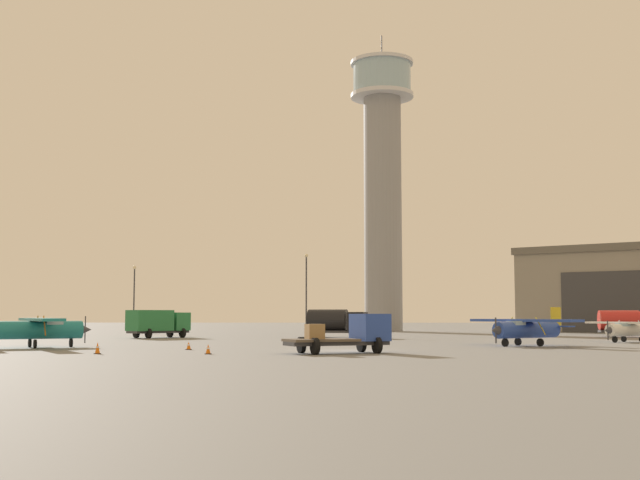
% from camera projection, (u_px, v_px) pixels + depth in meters
% --- Properties ---
extents(ground_plane, '(400.00, 400.00, 0.00)m').
position_uv_depth(ground_plane, '(353.00, 351.00, 54.08)').
color(ground_plane, slate).
extents(control_tower, '(9.33, 9.33, 44.18)m').
position_uv_depth(control_tower, '(383.00, 174.00, 120.66)').
color(control_tower, gray).
rests_on(control_tower, ground_plane).
extents(airplane_blue, '(7.77, 8.87, 2.96)m').
position_uv_depth(airplane_blue, '(528.00, 328.00, 62.15)').
color(airplane_blue, '#2847A8').
rests_on(airplane_blue, ground_plane).
extents(airplane_white, '(6.54, 7.99, 2.56)m').
position_uv_depth(airplane_white, '(632.00, 328.00, 70.73)').
color(airplane_white, white).
rests_on(airplane_white, ground_plane).
extents(airplane_teal, '(7.83, 9.72, 3.09)m').
position_uv_depth(airplane_teal, '(35.00, 328.00, 58.72)').
color(airplane_teal, teal).
rests_on(airplane_teal, ground_plane).
extents(truck_box_green, '(6.20, 6.31, 2.85)m').
position_uv_depth(truck_box_green, '(158.00, 322.00, 84.16)').
color(truck_box_green, '#38383D').
rests_on(truck_box_green, ground_plane).
extents(truck_fuel_tanker_black, '(6.42, 3.93, 2.94)m').
position_uv_depth(truck_fuel_tanker_black, '(336.00, 322.00, 85.07)').
color(truck_fuel_tanker_black, '#38383D').
rests_on(truck_fuel_tanker_black, ground_plane).
extents(truck_fuel_tanker_red, '(6.21, 3.29, 2.85)m').
position_uv_depth(truck_fuel_tanker_red, '(628.00, 322.00, 87.02)').
color(truck_fuel_tanker_red, '#38383D').
rests_on(truck_fuel_tanker_red, ground_plane).
extents(truck_flatbed_blue, '(6.77, 4.95, 2.42)m').
position_uv_depth(truck_flatbed_blue, '(351.00, 334.00, 50.52)').
color(truck_flatbed_blue, '#38383D').
rests_on(truck_flatbed_blue, ground_plane).
extents(light_post_west, '(0.44, 0.44, 9.69)m').
position_uv_depth(light_post_west, '(306.00, 287.00, 97.73)').
color(light_post_west, '#38383D').
rests_on(light_post_west, ground_plane).
extents(light_post_north, '(0.44, 0.44, 8.81)m').
position_uv_depth(light_post_north, '(134.00, 293.00, 107.41)').
color(light_post_north, '#38383D').
rests_on(light_post_north, ground_plane).
extents(traffic_cone_near_left, '(0.36, 0.36, 0.72)m').
position_uv_depth(traffic_cone_near_left, '(98.00, 348.00, 49.32)').
color(traffic_cone_near_left, black).
rests_on(traffic_cone_near_left, ground_plane).
extents(traffic_cone_near_right, '(0.36, 0.36, 0.55)m').
position_uv_depth(traffic_cone_near_right, '(189.00, 346.00, 55.32)').
color(traffic_cone_near_right, black).
rests_on(traffic_cone_near_right, ground_plane).
extents(traffic_cone_mid_apron, '(0.36, 0.36, 0.61)m').
position_uv_depth(traffic_cone_mid_apron, '(208.00, 349.00, 49.07)').
color(traffic_cone_mid_apron, black).
rests_on(traffic_cone_mid_apron, ground_plane).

